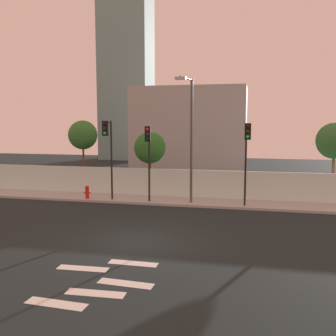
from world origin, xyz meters
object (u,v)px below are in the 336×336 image
(fire_hydrant, at_px, (87,192))
(roadside_tree_midright, at_px, (335,141))
(traffic_light_left, at_px, (247,147))
(traffic_light_right, at_px, (148,147))
(roadside_tree_midleft, at_px, (150,148))
(roadside_tree_leftmost, at_px, (83,135))
(street_lamp_curbside, at_px, (190,131))
(traffic_light_center, at_px, (108,143))

(fire_hydrant, xyz_separation_m, roadside_tree_midright, (15.41, 3.63, 3.25))
(fire_hydrant, bearing_deg, traffic_light_left, -3.02)
(traffic_light_right, xyz_separation_m, roadside_tree_midleft, (-1.00, 3.95, -0.29))
(roadside_tree_midleft, bearing_deg, roadside_tree_leftmost, 180.00)
(fire_hydrant, height_order, roadside_tree_leftmost, roadside_tree_leftmost)
(traffic_light_left, height_order, traffic_light_right, traffic_light_left)
(traffic_light_right, relative_size, roadside_tree_leftmost, 0.90)
(street_lamp_curbside, distance_m, roadside_tree_leftmost, 9.33)
(fire_hydrant, bearing_deg, roadside_tree_midright, 13.25)
(traffic_light_center, bearing_deg, roadside_tree_leftmost, 131.53)
(roadside_tree_midleft, relative_size, roadside_tree_midright, 0.87)
(roadside_tree_leftmost, bearing_deg, street_lamp_curbside, -22.62)
(fire_hydrant, distance_m, roadside_tree_midleft, 5.51)
(traffic_light_right, bearing_deg, traffic_light_left, -2.07)
(traffic_light_center, xyz_separation_m, roadside_tree_midleft, (1.52, 4.07, -0.52))
(fire_hydrant, bearing_deg, roadside_tree_midleft, 48.63)
(roadside_tree_leftmost, xyz_separation_m, roadside_tree_midright, (17.34, -0.00, -0.25))
(traffic_light_left, xyz_separation_m, fire_hydrant, (-10.01, 0.53, -3.07))
(street_lamp_curbside, bearing_deg, roadside_tree_midright, 22.31)
(traffic_light_right, distance_m, street_lamp_curbside, 2.70)
(traffic_light_left, xyz_separation_m, roadside_tree_midright, (5.40, 4.16, 0.18))
(street_lamp_curbside, distance_m, roadside_tree_midleft, 5.16)
(roadside_tree_leftmost, xyz_separation_m, roadside_tree_midleft, (5.12, -0.00, -0.86))
(fire_hydrant, xyz_separation_m, roadside_tree_leftmost, (-1.92, 3.63, 3.50))
(traffic_light_left, relative_size, fire_hydrant, 5.74)
(street_lamp_curbside, height_order, roadside_tree_midleft, street_lamp_curbside)
(roadside_tree_leftmost, relative_size, roadside_tree_midleft, 1.19)
(traffic_light_left, distance_m, traffic_light_right, 5.82)
(street_lamp_curbside, bearing_deg, fire_hydrant, -179.61)
(street_lamp_curbside, height_order, roadside_tree_midright, street_lamp_curbside)
(fire_hydrant, bearing_deg, street_lamp_curbside, 0.39)
(traffic_light_left, xyz_separation_m, roadside_tree_leftmost, (-11.94, 4.16, 0.43))
(street_lamp_curbside, relative_size, roadside_tree_leftmost, 1.43)
(traffic_light_left, bearing_deg, traffic_light_center, 179.40)
(traffic_light_left, xyz_separation_m, street_lamp_curbside, (-3.34, 0.57, 0.85))
(traffic_light_right, xyz_separation_m, street_lamp_curbside, (2.48, 0.36, 1.00))
(street_lamp_curbside, xyz_separation_m, roadside_tree_leftmost, (-8.60, 3.58, -0.43))
(fire_hydrant, height_order, roadside_tree_midleft, roadside_tree_midleft)
(roadside_tree_midleft, height_order, roadside_tree_midright, roadside_tree_midright)
(roadside_tree_midleft, bearing_deg, traffic_light_left, -31.38)
(roadside_tree_midleft, xyz_separation_m, roadside_tree_midright, (12.22, 0.00, 0.61))
(street_lamp_curbside, xyz_separation_m, fire_hydrant, (-6.68, -0.05, -3.93))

